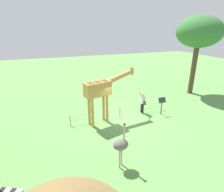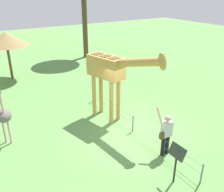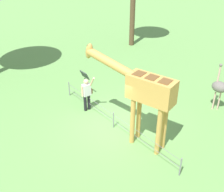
% 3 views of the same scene
% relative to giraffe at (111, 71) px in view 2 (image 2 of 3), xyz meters
% --- Properties ---
extents(ground_plane, '(60.00, 60.00, 0.00)m').
position_rel_giraffe_xyz_m(ground_plane, '(1.37, 0.03, -2.30)').
color(ground_plane, '#60934C').
extents(giraffe, '(3.82, 1.40, 3.54)m').
position_rel_giraffe_xyz_m(giraffe, '(0.00, 0.00, 0.00)').
color(giraffe, '#C69347').
rests_on(giraffe, ground_plane).
extents(visitor, '(0.56, 0.58, 1.77)m').
position_rel_giraffe_xyz_m(visitor, '(3.19, 0.27, -1.40)').
color(visitor, black).
rests_on(visitor, ground_plane).
extents(ostrich, '(0.70, 0.56, 2.25)m').
position_rel_giraffe_xyz_m(ostrich, '(-0.52, -4.35, -1.12)').
color(ostrich, '#CC9E93').
rests_on(ostrich, ground_plane).
extents(shade_hut_near, '(2.68, 2.68, 3.01)m').
position_rel_giraffe_xyz_m(shade_hut_near, '(-8.06, -2.65, 0.28)').
color(shade_hut_near, brown).
rests_on(shade_hut_near, ground_plane).
extents(info_sign, '(0.56, 0.21, 1.32)m').
position_rel_giraffe_xyz_m(info_sign, '(4.38, -0.43, -1.35)').
color(info_sign, black).
rests_on(info_sign, ground_plane).
extents(wire_fence, '(7.05, 0.05, 0.75)m').
position_rel_giraffe_xyz_m(wire_fence, '(1.37, 0.21, -1.89)').
color(wire_fence, slate).
rests_on(wire_fence, ground_plane).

